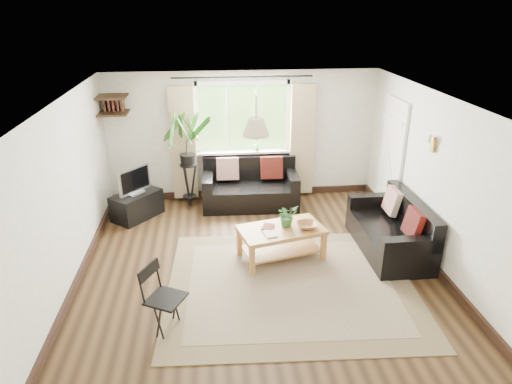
{
  "coord_description": "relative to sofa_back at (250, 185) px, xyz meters",
  "views": [
    {
      "loc": [
        -0.62,
        -5.48,
        3.55
      ],
      "look_at": [
        0.0,
        0.4,
        1.05
      ],
      "focal_mm": 32.0,
      "sensor_mm": 36.0,
      "label": 1
    }
  ],
  "objects": [
    {
      "name": "floor",
      "position": [
        -0.09,
        -2.26,
        -0.41
      ],
      "size": [
        5.5,
        5.5,
        0.0
      ],
      "primitive_type": "plane",
      "color": "black",
      "rests_on": "ground"
    },
    {
      "name": "ceiling",
      "position": [
        -0.09,
        -2.26,
        1.99
      ],
      "size": [
        5.5,
        5.5,
        0.0
      ],
      "primitive_type": "plane",
      "rotation": [
        3.14,
        0.0,
        0.0
      ],
      "color": "white",
      "rests_on": "floor"
    },
    {
      "name": "wall_back",
      "position": [
        -0.09,
        0.49,
        0.79
      ],
      "size": [
        5.0,
        0.02,
        2.4
      ],
      "primitive_type": "cube",
      "color": "beige",
      "rests_on": "floor"
    },
    {
      "name": "wall_front",
      "position": [
        -0.09,
        -5.01,
        0.79
      ],
      "size": [
        5.0,
        0.02,
        2.4
      ],
      "primitive_type": "cube",
      "color": "beige",
      "rests_on": "floor"
    },
    {
      "name": "wall_left",
      "position": [
        -2.59,
        -2.26,
        0.79
      ],
      "size": [
        0.02,
        5.5,
        2.4
      ],
      "primitive_type": "cube",
      "color": "beige",
      "rests_on": "floor"
    },
    {
      "name": "wall_right",
      "position": [
        2.41,
        -2.26,
        0.79
      ],
      "size": [
        0.02,
        5.5,
        2.4
      ],
      "primitive_type": "cube",
      "color": "beige",
      "rests_on": "floor"
    },
    {
      "name": "rug",
      "position": [
        0.3,
        -2.65,
        -0.4
      ],
      "size": [
        3.43,
        2.98,
        0.02
      ],
      "primitive_type": "cube",
      "rotation": [
        0.0,
        0.0,
        -0.05
      ],
      "color": "#B8AC8E",
      "rests_on": "floor"
    },
    {
      "name": "window",
      "position": [
        -0.09,
        0.45,
        1.14
      ],
      "size": [
        2.5,
        0.16,
        2.16
      ],
      "primitive_type": null,
      "color": "white",
      "rests_on": "wall_back"
    },
    {
      "name": "door",
      "position": [
        2.38,
        -0.56,
        0.59
      ],
      "size": [
        0.06,
        0.96,
        2.06
      ],
      "primitive_type": "cube",
      "color": "silver",
      "rests_on": "wall_right"
    },
    {
      "name": "corner_shelf",
      "position": [
        -2.34,
        0.24,
        1.48
      ],
      "size": [
        0.5,
        0.5,
        0.34
      ],
      "primitive_type": null,
      "color": "black",
      "rests_on": "wall_back"
    },
    {
      "name": "pendant_lamp",
      "position": [
        -0.09,
        -1.86,
        1.64
      ],
      "size": [
        0.36,
        0.36,
        0.54
      ],
      "primitive_type": null,
      "color": "beige",
      "rests_on": "ceiling"
    },
    {
      "name": "wall_sconce",
      "position": [
        2.34,
        -1.96,
        1.33
      ],
      "size": [
        0.12,
        0.12,
        0.28
      ],
      "primitive_type": null,
      "color": "beige",
      "rests_on": "wall_right"
    },
    {
      "name": "sofa_back",
      "position": [
        0.0,
        0.0,
        0.0
      ],
      "size": [
        1.76,
        0.93,
        0.82
      ],
      "primitive_type": null,
      "rotation": [
        0.0,
        0.0,
        -0.04
      ],
      "color": "black",
      "rests_on": "floor"
    },
    {
      "name": "sofa_right",
      "position": [
        1.93,
        -1.87,
        -0.02
      ],
      "size": [
        1.67,
        0.84,
        0.78
      ],
      "primitive_type": null,
      "rotation": [
        0.0,
        0.0,
        -1.57
      ],
      "color": "black",
      "rests_on": "floor"
    },
    {
      "name": "coffee_table",
      "position": [
        0.27,
        -1.93,
        -0.16
      ],
      "size": [
        1.33,
        0.93,
        0.49
      ],
      "primitive_type": null,
      "rotation": [
        0.0,
        0.0,
        0.24
      ],
      "color": "#965B31",
      "rests_on": "floor"
    },
    {
      "name": "table_plant",
      "position": [
        0.37,
        -1.85,
        0.25
      ],
      "size": [
        0.38,
        0.36,
        0.33
      ],
      "primitive_type": "imported",
      "rotation": [
        0.0,
        0.0,
        0.44
      ],
      "color": "#2B5B24",
      "rests_on": "coffee_table"
    },
    {
      "name": "bowl",
      "position": [
        0.64,
        -1.95,
        0.12
      ],
      "size": [
        0.3,
        0.3,
        0.07
      ],
      "primitive_type": "imported",
      "rotation": [
        0.0,
        0.0,
        -0.01
      ],
      "color": "brown",
      "rests_on": "coffee_table"
    },
    {
      "name": "book_a",
      "position": [
        0.0,
        -2.11,
        0.1
      ],
      "size": [
        0.21,
        0.26,
        0.02
      ],
      "primitive_type": "imported",
      "rotation": [
        0.0,
        0.0,
        0.2
      ],
      "color": "white",
      "rests_on": "coffee_table"
    },
    {
      "name": "book_b",
      "position": [
        0.01,
        -1.86,
        0.1
      ],
      "size": [
        0.23,
        0.26,
        0.02
      ],
      "primitive_type": "imported",
      "rotation": [
        0.0,
        0.0,
        -0.35
      ],
      "color": "#592923",
      "rests_on": "coffee_table"
    },
    {
      "name": "tv_stand",
      "position": [
        -2.03,
        -0.3,
        -0.18
      ],
      "size": [
        0.91,
        0.96,
        0.46
      ],
      "primitive_type": "cube",
      "rotation": [
        0.0,
        0.0,
        0.87
      ],
      "color": "black",
      "rests_on": "floor"
    },
    {
      "name": "tv",
      "position": [
        -2.03,
        -0.3,
        0.3
      ],
      "size": [
        0.59,
        0.64,
        0.5
      ],
      "primitive_type": null,
      "rotation": [
        0.0,
        0.0,
        0.87
      ],
      "color": "#A5A5AA",
      "rests_on": "tv_stand"
    },
    {
      "name": "palm_stand",
      "position": [
        -1.12,
        0.09,
        0.48
      ],
      "size": [
        0.83,
        0.83,
        1.78
      ],
      "primitive_type": null,
      "rotation": [
        0.0,
        0.0,
        0.23
      ],
      "color": "black",
      "rests_on": "floor"
    },
    {
      "name": "folding_chair",
      "position": [
        -1.28,
        -3.37,
        0.0
      ],
      "size": [
        0.57,
        0.57,
        0.82
      ],
      "primitive_type": null,
      "rotation": [
        0.0,
        0.0,
        1.08
      ],
      "color": "black",
      "rests_on": "floor"
    },
    {
      "name": "sill_plant",
      "position": [
        0.16,
        0.37,
        0.66
      ],
      "size": [
        0.14,
        0.1,
        0.27
      ],
      "primitive_type": "imported",
      "color": "#2D6023",
      "rests_on": "window"
    }
  ]
}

